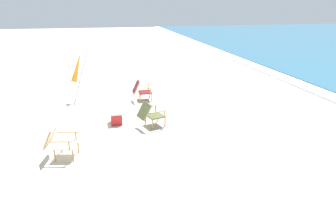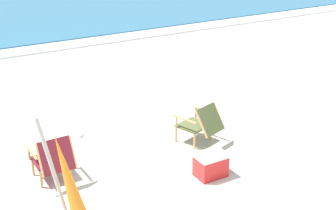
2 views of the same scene
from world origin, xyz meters
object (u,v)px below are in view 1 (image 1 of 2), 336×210
beach_chair_back_left (59,141)px  umbrella_furled_orange (78,67)px  beach_chair_back_right (141,90)px  beach_chair_far_center (150,114)px  cooler_box (116,117)px

beach_chair_back_left → umbrella_furled_orange: umbrella_furled_orange is taller
beach_chair_back_right → beach_chair_far_center: beach_chair_back_right is taller
beach_chair_back_right → umbrella_furled_orange: bearing=-101.4°
cooler_box → beach_chair_back_right: bearing=153.9°
beach_chair_back_right → beach_chair_back_left: beach_chair_back_left is taller
beach_chair_back_left → umbrella_furled_orange: size_ratio=0.41×
beach_chair_back_left → beach_chair_back_right: bearing=148.5°
beach_chair_back_right → cooler_box: bearing=-26.1°
umbrella_furled_orange → cooler_box: 3.16m
beach_chair_far_center → cooler_box: beach_chair_far_center is taller
beach_chair_far_center → umbrella_furled_orange: (-3.17, -2.26, 0.90)m
umbrella_furled_orange → beach_chair_far_center: bearing=35.5°
beach_chair_back_right → beach_chair_far_center: (2.70, -0.07, -0.01)m
beach_chair_far_center → beach_chair_back_right: bearing=178.5°
beach_chair_far_center → umbrella_furled_orange: 4.00m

